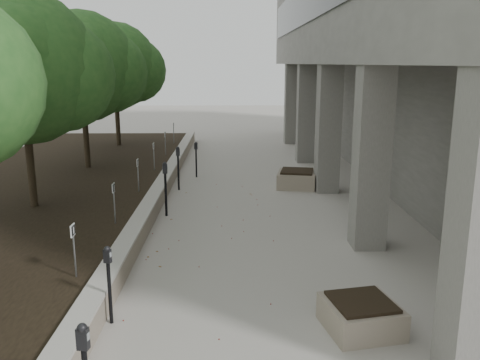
{
  "coord_description": "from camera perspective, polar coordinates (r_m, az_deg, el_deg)",
  "views": [
    {
      "loc": [
        0.39,
        -4.67,
        4.03
      ],
      "look_at": [
        0.56,
        7.07,
        1.29
      ],
      "focal_mm": 37.54,
      "sensor_mm": 36.0,
      "label": 1
    }
  ],
  "objects": [
    {
      "name": "crabapple_tree_5",
      "position": [
        23.28,
        -13.96,
        10.51
      ],
      "size": [
        4.6,
        4.0,
        5.44
      ],
      "primitive_type": null,
      "color": "#255520",
      "rests_on": "planting_bed"
    },
    {
      "name": "parking_meter_3",
      "position": [
        13.56,
        -8.45,
        -1.04
      ],
      "size": [
        0.16,
        0.12,
        1.49
      ],
      "primitive_type": null,
      "rotation": [
        0.0,
        0.0,
        0.1
      ],
      "color": "black",
      "rests_on": "ground"
    },
    {
      "name": "planting_bed",
      "position": [
        15.37,
        -23.36,
        -2.41
      ],
      "size": [
        7.0,
        26.0,
        0.4
      ],
      "primitive_type": "cube",
      "color": "black",
      "rests_on": "ground"
    },
    {
      "name": "parking_meter_5",
      "position": [
        18.13,
        -5.0,
        2.32
      ],
      "size": [
        0.14,
        0.12,
        1.29
      ],
      "primitive_type": null,
      "rotation": [
        0.0,
        0.0,
        -0.21
      ],
      "color": "black",
      "rests_on": "ground"
    },
    {
      "name": "crabapple_tree_4",
      "position": [
        18.44,
        -17.44,
        9.71
      ],
      "size": [
        4.6,
        4.0,
        5.44
      ],
      "primitive_type": null,
      "color": "#255520",
      "rests_on": "planting_bed"
    },
    {
      "name": "parking_sign_4",
      "position": [
        11.93,
        -14.1,
        -2.6
      ],
      "size": [
        0.04,
        0.22,
        0.96
      ],
      "primitive_type": null,
      "color": "black",
      "rests_on": "planting_bed"
    },
    {
      "name": "parking_sign_3",
      "position": [
        9.18,
        -18.32,
        -7.66
      ],
      "size": [
        0.04,
        0.22,
        0.96
      ],
      "primitive_type": null,
      "color": "black",
      "rests_on": "planting_bed"
    },
    {
      "name": "parking_meter_4",
      "position": [
        16.34,
        -7.03,
        1.33
      ],
      "size": [
        0.15,
        0.11,
        1.43
      ],
      "primitive_type": null,
      "rotation": [
        0.0,
        0.0,
        0.09
      ],
      "color": "black",
      "rests_on": "ground"
    },
    {
      "name": "planter_back",
      "position": [
        16.79,
        6.47,
        0.16
      ],
      "size": [
        1.44,
        1.44,
        0.57
      ],
      "primitive_type": null,
      "rotation": [
        0.0,
        0.0,
        -0.19
      ],
      "color": "#A1937F",
      "rests_on": "ground"
    },
    {
      "name": "retaining_wall",
      "position": [
        14.36,
        -9.69,
        -2.33
      ],
      "size": [
        0.39,
        26.0,
        0.5
      ],
      "primitive_type": null,
      "color": "#A1937F",
      "rests_on": "ground"
    },
    {
      "name": "berry_scatter",
      "position": [
        10.48,
        -3.49,
        -9.44
      ],
      "size": [
        3.3,
        14.1,
        0.02
      ],
      "primitive_type": null,
      "color": "maroon",
      "rests_on": "ground"
    },
    {
      "name": "planter_front",
      "position": [
        8.22,
        13.59,
        -14.68
      ],
      "size": [
        1.25,
        1.25,
        0.49
      ],
      "primitive_type": null,
      "rotation": [
        0.0,
        0.0,
        0.2
      ],
      "color": "#A1937F",
      "rests_on": "ground"
    },
    {
      "name": "parking_sign_5",
      "position": [
        14.77,
        -11.5,
        0.54
      ],
      "size": [
        0.04,
        0.22,
        0.96
      ],
      "primitive_type": null,
      "color": "black",
      "rests_on": "planting_bed"
    },
    {
      "name": "parking_sign_7",
      "position": [
        20.6,
        -8.49,
        4.18
      ],
      "size": [
        0.04,
        0.22,
        0.96
      ],
      "primitive_type": null,
      "color": "black",
      "rests_on": "planting_bed"
    },
    {
      "name": "parking_sign_6",
      "position": [
        17.67,
        -9.75,
        2.66
      ],
      "size": [
        0.04,
        0.22,
        0.96
      ],
      "primitive_type": null,
      "color": "black",
      "rests_on": "planting_bed"
    },
    {
      "name": "parking_sign_8",
      "position": [
        23.54,
        -7.54,
        5.32
      ],
      "size": [
        0.04,
        0.22,
        0.96
      ],
      "primitive_type": null,
      "color": "black",
      "rests_on": "planting_bed"
    },
    {
      "name": "crabapple_tree_3",
      "position": [
        13.72,
        -23.31,
        8.27
      ],
      "size": [
        4.6,
        4.0,
        5.44
      ],
      "primitive_type": null,
      "color": "#255520",
      "rests_on": "planting_bed"
    },
    {
      "name": "parking_meter_2",
      "position": [
        8.26,
        -14.63,
        -11.49
      ],
      "size": [
        0.15,
        0.13,
        1.3
      ],
      "primitive_type": null,
      "rotation": [
        0.0,
        0.0,
        -0.32
      ],
      "color": "black",
      "rests_on": "ground"
    }
  ]
}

